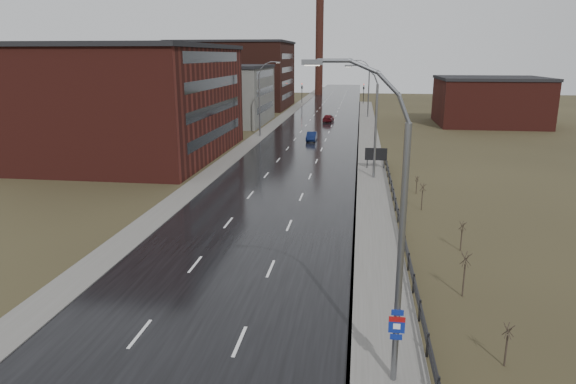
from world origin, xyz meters
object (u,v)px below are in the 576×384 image
(streetlight_main, at_px, (393,234))
(billboard, at_px, (376,155))
(car_near, at_px, (312,137))
(car_far, at_px, (328,118))

(streetlight_main, relative_size, billboard, 5.02)
(billboard, relative_size, car_near, 0.61)
(streetlight_main, xyz_separation_m, billboard, (0.63, 38.56, -4.40))
(car_near, height_order, car_far, car_far)
(car_near, bearing_deg, car_far, 87.36)
(billboard, xyz_separation_m, car_near, (-8.79, 18.45, -1.01))
(car_near, relative_size, car_far, 0.92)
(billboard, bearing_deg, car_near, 115.48)
(streetlight_main, height_order, car_near, streetlight_main)
(car_far, bearing_deg, streetlight_main, 101.06)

